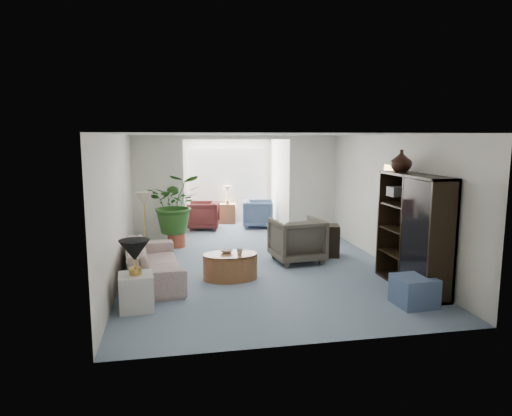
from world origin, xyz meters
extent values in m
plane|color=#7F92A7|center=(0.00, 0.00, 0.00)|extent=(6.00, 6.00, 0.00)
plane|color=#7F92A7|center=(0.00, 4.10, 0.00)|extent=(2.60, 2.60, 0.00)
cube|color=white|center=(-1.90, 3.00, 1.25)|extent=(1.20, 0.12, 2.50)
cube|color=white|center=(1.90, 3.00, 1.25)|extent=(1.20, 0.12, 2.50)
cube|color=white|center=(0.00, 3.00, 2.45)|extent=(2.60, 0.12, 0.10)
cube|color=white|center=(0.00, 5.18, 1.40)|extent=(2.20, 0.02, 1.50)
cube|color=white|center=(0.00, 5.15, 1.40)|extent=(2.20, 0.02, 1.50)
cube|color=#B1AA8E|center=(2.46, -0.10, 1.70)|extent=(0.04, 0.50, 0.40)
imported|color=beige|center=(-1.94, -0.12, 0.33)|extent=(1.08, 2.31, 0.65)
cube|color=silver|center=(-2.14, -1.47, 0.26)|extent=(0.52, 0.52, 0.52)
cone|color=black|center=(-2.14, -1.47, 0.87)|extent=(0.44, 0.44, 0.30)
cone|color=beige|center=(-2.13, 1.18, 1.25)|extent=(0.36, 0.36, 0.28)
cylinder|color=#915D34|center=(-0.63, -0.29, 0.23)|extent=(1.05, 1.05, 0.45)
imported|color=white|center=(-0.68, -0.19, 0.48)|extent=(0.25, 0.25, 0.06)
imported|color=beige|center=(-0.48, -0.39, 0.50)|extent=(0.12, 0.12, 0.10)
imported|color=#575144|center=(0.82, 0.59, 0.44)|extent=(1.04, 1.06, 0.88)
cube|color=black|center=(1.52, 0.89, 0.33)|extent=(0.63, 0.55, 0.66)
cube|color=black|center=(2.23, -1.31, 0.94)|extent=(0.45, 1.68, 1.87)
imported|color=black|center=(2.23, -0.81, 2.06)|extent=(0.36, 0.36, 0.37)
cube|color=slate|center=(1.86, -2.05, 0.22)|extent=(0.57, 0.57, 0.43)
cylinder|color=#A94831|center=(-1.51, 2.29, 0.16)|extent=(0.40, 0.40, 0.32)
imported|color=#29561D|center=(-1.51, 2.29, 0.99)|extent=(1.20, 1.04, 1.33)
imported|color=slate|center=(0.74, 4.19, 0.37)|extent=(0.95, 0.93, 0.75)
imported|color=#54211C|center=(-0.76, 4.19, 0.37)|extent=(0.95, 0.94, 0.75)
cube|color=#915D34|center=(-0.01, 4.94, 0.28)|extent=(0.52, 0.43, 0.56)
cube|color=#484442|center=(2.18, -1.47, 1.09)|extent=(0.30, 0.26, 0.16)
cube|color=#575452|center=(2.18, -0.84, 1.54)|extent=(0.30, 0.26, 0.16)
cube|color=black|center=(2.18, -1.79, 0.64)|extent=(0.30, 0.26, 0.16)
cube|color=#2E2924|center=(2.18, -1.67, 1.54)|extent=(0.30, 0.26, 0.16)
camera|label=1|loc=(-1.62, -7.93, 2.45)|focal=31.99mm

